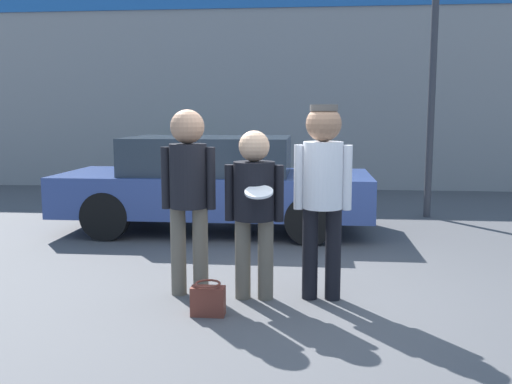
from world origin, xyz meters
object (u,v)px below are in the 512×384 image
person_right (323,181)px  person_left (188,184)px  person_middle_with_frisbee (254,200)px  street_lamp (452,1)px  shrub (184,167)px  handbag (208,300)px  parked_car_near (214,183)px

person_right → person_left: bearing=179.8°
person_right → person_middle_with_frisbee: bearing=-175.2°
street_lamp → shrub: street_lamp is taller
person_right → handbag: bearing=-150.8°
person_left → person_right: person_right is taller
person_left → shrub: (-1.73, 7.40, -0.56)m
person_left → street_lamp: (3.44, 4.60, 2.50)m
person_right → shrub: person_right is taller
handbag → person_right: bearing=29.2°
parked_car_near → handbag: (0.58, -3.66, -0.59)m
person_right → shrub: bearing=112.2°
parked_car_near → street_lamp: street_lamp is taller
shrub → person_left: bearing=-76.8°
person_left → parked_car_near: (-0.30, 3.10, -0.37)m
person_right → handbag: 1.52m
person_left → handbag: person_left is taller
street_lamp → shrub: size_ratio=5.34×
shrub → handbag: bearing=-75.8°
parked_car_near → street_lamp: bearing=21.9°
person_middle_with_frisbee → handbag: 1.03m
person_left → handbag: size_ratio=6.03×
person_right → street_lamp: street_lamp is taller
person_middle_with_frisbee → shrub: (-2.38, 7.46, -0.42)m
handbag → shrub: bearing=104.2°
person_middle_with_frisbee → person_right: (0.64, 0.05, 0.18)m
person_left → shrub: size_ratio=1.66×
street_lamp → person_middle_with_frisbee: bearing=-120.9°
parked_car_near → person_left: bearing=-84.5°
person_right → parked_car_near: 3.51m
person_middle_with_frisbee → parked_car_near: (-0.94, 3.16, -0.24)m
person_middle_with_frisbee → handbag: person_middle_with_frisbee is taller
person_middle_with_frisbee → parked_car_near: bearing=106.6°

